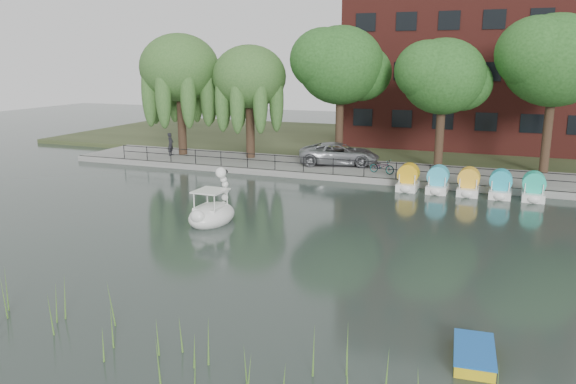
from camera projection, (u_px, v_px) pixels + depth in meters
The scene contains 18 objects.
ground_plane at pixel (243, 241), 23.74m from camera, with size 120.00×120.00×0.00m, color #35403B.
promenade at pixel (345, 169), 38.22m from camera, with size 40.00×6.00×0.40m, color gray.
kerb at pixel (332, 178), 35.54m from camera, with size 40.00×0.25×0.40m, color gray.
land_strip at pixel (386, 142), 50.93m from camera, with size 60.00×22.00×0.36m, color #47512D.
railing at pixel (333, 162), 35.51m from camera, with size 32.00×0.05×1.00m.
apartment_building at pixel (474, 36), 46.33m from camera, with size 20.00×10.07×18.00m.
willow_left at pixel (179, 68), 41.70m from camera, with size 5.88×5.88×9.01m.
willow_mid at pixel (249, 77), 40.37m from camera, with size 5.32×5.32×8.15m.
broadleaf_center at pixel (341, 66), 38.81m from camera, with size 6.00×6.00×9.25m.
broadleaf_right at pixel (443, 77), 36.05m from camera, with size 5.40×5.40×8.32m.
broadleaf_far at pixel (555, 61), 34.45m from camera, with size 6.30×6.30×9.71m.
minivan at pixel (339, 152), 38.63m from camera, with size 6.27×2.88×1.74m, color gray.
bicycle at pixel (382, 166), 35.72m from camera, with size 1.72×0.60×1.00m, color gray.
pedestrian at pixel (171, 143), 42.28m from camera, with size 0.71×0.48×1.98m, color black.
swan_boat at pixel (212, 211), 26.41m from camera, with size 1.91×3.06×2.47m.
pedal_boat_row at pixel (468, 184), 31.82m from camera, with size 7.95×1.70×1.40m.
yellow_rowboat at pixel (474, 354), 14.27m from camera, with size 1.15×2.04×0.36m.
reed_bank at pixel (152, 337), 14.28m from camera, with size 24.00×2.40×1.20m.
Camera 1 is at (9.93, -20.42, 7.50)m, focal length 35.00 mm.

